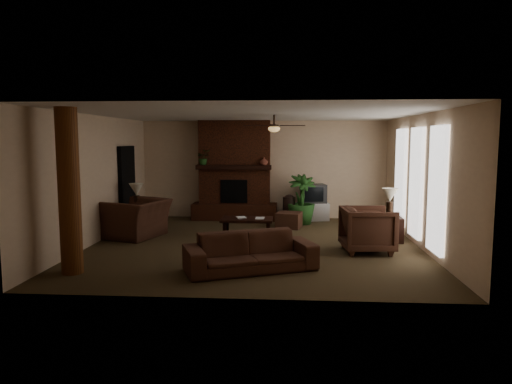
# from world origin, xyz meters

# --- Properties ---
(room_shell) EXTENTS (7.00, 7.00, 7.00)m
(room_shell) POSITION_xyz_m (0.00, 0.00, 1.40)
(room_shell) COLOR #4C3C26
(room_shell) RESTS_ON ground
(fireplace) EXTENTS (2.40, 0.70, 2.80)m
(fireplace) POSITION_xyz_m (-0.80, 3.22, 1.16)
(fireplace) COLOR #572817
(fireplace) RESTS_ON ground
(windows) EXTENTS (0.08, 3.65, 2.35)m
(windows) POSITION_xyz_m (3.45, 0.20, 1.35)
(windows) COLOR white
(windows) RESTS_ON ground
(log_column) EXTENTS (0.36, 0.36, 2.80)m
(log_column) POSITION_xyz_m (-2.95, -2.40, 1.40)
(log_column) COLOR brown
(log_column) RESTS_ON ground
(doorway) EXTENTS (0.10, 1.00, 2.10)m
(doorway) POSITION_xyz_m (-3.44, 1.80, 1.05)
(doorway) COLOR black
(doorway) RESTS_ON ground
(ceiling_fan) EXTENTS (1.35, 1.35, 0.37)m
(ceiling_fan) POSITION_xyz_m (0.40, 0.30, 2.53)
(ceiling_fan) COLOR black
(ceiling_fan) RESTS_ON ceiling
(sofa) EXTENTS (2.33, 1.45, 0.88)m
(sofa) POSITION_xyz_m (0.07, -2.03, 0.44)
(sofa) COLOR #4C2D20
(sofa) RESTS_ON ground
(armchair_left) EXTENTS (1.24, 1.54, 1.17)m
(armchair_left) POSITION_xyz_m (-2.80, 0.58, 0.59)
(armchair_left) COLOR #4C2D20
(armchair_left) RESTS_ON ground
(armchair_right) EXTENTS (0.99, 1.05, 1.01)m
(armchair_right) POSITION_xyz_m (2.33, -0.54, 0.50)
(armchair_right) COLOR #4C2D20
(armchair_right) RESTS_ON ground
(coffee_table) EXTENTS (1.20, 0.70, 0.43)m
(coffee_table) POSITION_xyz_m (-0.24, 0.83, 0.37)
(coffee_table) COLOR black
(coffee_table) RESTS_ON ground
(ottoman) EXTENTS (0.72, 0.72, 0.40)m
(ottoman) POSITION_xyz_m (0.75, 1.96, 0.20)
(ottoman) COLOR #4C2D20
(ottoman) RESTS_ON ground
(tv_stand) EXTENTS (0.94, 0.67, 0.50)m
(tv_stand) POSITION_xyz_m (1.41, 3.15, 0.25)
(tv_stand) COLOR #B6B6B8
(tv_stand) RESTS_ON ground
(tv) EXTENTS (0.73, 0.63, 0.52)m
(tv) POSITION_xyz_m (1.44, 3.14, 0.76)
(tv) COLOR #353537
(tv) RESTS_ON tv_stand
(floor_vase) EXTENTS (0.34, 0.34, 0.77)m
(floor_vase) POSITION_xyz_m (0.75, 2.78, 0.43)
(floor_vase) COLOR #2F1F1A
(floor_vase) RESTS_ON ground
(floor_plant) EXTENTS (1.09, 1.48, 0.74)m
(floor_plant) POSITION_xyz_m (1.08, 2.55, 0.37)
(floor_plant) COLOR #255020
(floor_plant) RESTS_ON ground
(side_table_left) EXTENTS (0.55, 0.55, 0.55)m
(side_table_left) POSITION_xyz_m (-3.02, 1.13, 0.28)
(side_table_left) COLOR black
(side_table_left) RESTS_ON ground
(lamp_left) EXTENTS (0.43, 0.43, 0.65)m
(lamp_left) POSITION_xyz_m (-2.99, 1.19, 1.00)
(lamp_left) COLOR black
(lamp_left) RESTS_ON side_table_left
(side_table_right) EXTENTS (0.52, 0.52, 0.55)m
(side_table_right) POSITION_xyz_m (3.00, 0.47, 0.28)
(side_table_right) COLOR black
(side_table_right) RESTS_ON ground
(lamp_right) EXTENTS (0.37, 0.37, 0.65)m
(lamp_right) POSITION_xyz_m (2.96, 0.44, 1.00)
(lamp_right) COLOR black
(lamp_right) RESTS_ON side_table_right
(mantel_plant) EXTENTS (0.49, 0.52, 0.33)m
(mantel_plant) POSITION_xyz_m (-1.65, 3.02, 1.72)
(mantel_plant) COLOR #255020
(mantel_plant) RESTS_ON fireplace
(mantel_vase) EXTENTS (0.28, 0.29, 0.22)m
(mantel_vase) POSITION_xyz_m (0.05, 2.94, 1.67)
(mantel_vase) COLOR brown
(mantel_vase) RESTS_ON fireplace
(book_a) EXTENTS (0.21, 0.09, 0.29)m
(book_a) POSITION_xyz_m (-0.48, 0.79, 0.57)
(book_a) COLOR #999999
(book_a) RESTS_ON coffee_table
(book_b) EXTENTS (0.21, 0.02, 0.29)m
(book_b) POSITION_xyz_m (-0.04, 0.78, 0.58)
(book_b) COLOR #999999
(book_b) RESTS_ON coffee_table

